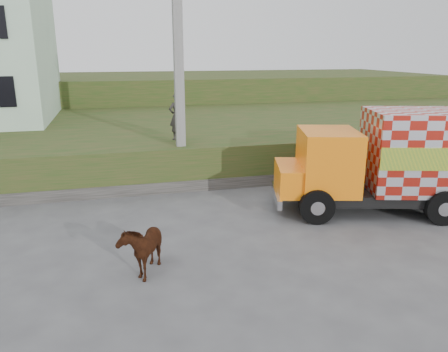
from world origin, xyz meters
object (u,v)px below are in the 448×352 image
object	(u,v)px
utility_pole	(179,69)
pedestrian	(177,116)
cargo_truck	(407,161)
cow	(143,246)

from	to	relation	value
utility_pole	pedestrian	xyz separation A→B (m)	(0.06, 1.12, -1.72)
pedestrian	cargo_truck	bearing A→B (deg)	123.33
cargo_truck	cow	xyz separation A→B (m)	(-7.80, -1.86, -0.96)
cargo_truck	pedestrian	xyz separation A→B (m)	(-5.97, 5.13, 0.80)
cargo_truck	cow	world-z (taller)	cargo_truck
cow	pedestrian	distance (m)	7.43
cargo_truck	cow	size ratio (longest dim) A/B	5.03
cargo_truck	pedestrian	distance (m)	7.91
cow	utility_pole	bearing A→B (deg)	97.55
cow	pedestrian	world-z (taller)	pedestrian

